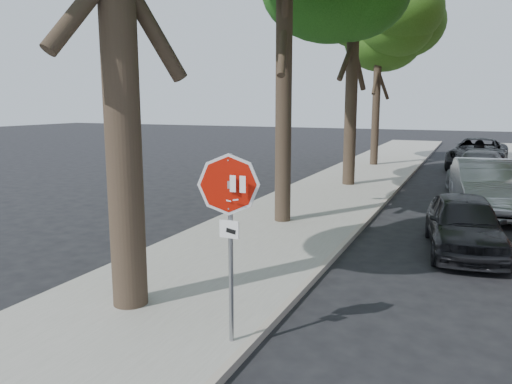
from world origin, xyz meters
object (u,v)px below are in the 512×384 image
car_d (478,154)px  car_c (479,168)px  stop_sign (230,212)px  car_b (486,187)px  tree_far (379,26)px  car_a (464,224)px

car_d → car_c: bearing=-84.6°
stop_sign → car_b: (3.30, 10.98, -1.13)m
tree_far → car_b: (5.32, -10.16, -6.40)m
car_a → car_b: car_b is taller
car_c → car_d: (-0.05, 5.54, 0.09)m
stop_sign → car_d: 22.41m
stop_sign → car_c: 16.96m
stop_sign → car_b: bearing=73.3°
tree_far → car_a: bearing=-72.0°
stop_sign → car_c: (3.10, 16.62, -1.25)m
car_a → car_c: 10.37m
tree_far → car_b: 13.13m
tree_far → car_d: tree_far is taller
tree_far → car_d: (5.08, 1.03, -6.42)m
stop_sign → tree_far: (-2.02, 21.14, 5.26)m
tree_far → car_b: bearing=-62.4°
tree_far → car_b: size_ratio=1.88×
tree_far → car_c: tree_far is taller
car_a → car_b: 4.75m
stop_sign → car_a: size_ratio=0.67×
tree_far → car_c: (5.13, -4.51, -6.52)m
car_a → stop_sign: bearing=-122.1°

